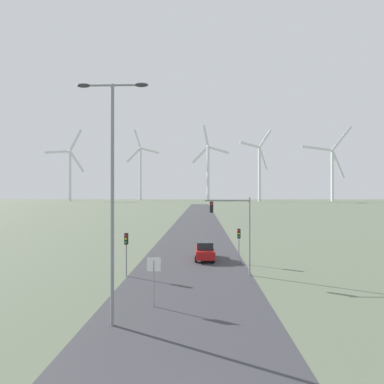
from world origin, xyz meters
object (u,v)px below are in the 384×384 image
(traffic_light_post_near_right, at_px, (239,238))
(car_approaching, at_px, (205,250))
(wind_turbine_right, at_px, (260,168))
(stop_sign_near, at_px, (154,272))
(traffic_light_mast_overhead, at_px, (235,221))
(streetlamp, at_px, (112,177))
(wind_turbine_far_left, at_px, (70,170))
(wind_turbine_center, at_px, (208,168))
(traffic_light_post_near_left, at_px, (126,245))
(wind_turbine_left, at_px, (140,169))
(wind_turbine_far_right, at_px, (332,168))

(traffic_light_post_near_right, xyz_separation_m, car_approaching, (-3.19, 1.69, -1.50))
(car_approaching, bearing_deg, wind_turbine_right, 77.61)
(stop_sign_near, distance_m, traffic_light_mast_overhead, 9.03)
(streetlamp, xyz_separation_m, wind_turbine_far_left, (-99.66, 218.44, 17.47))
(traffic_light_mast_overhead, distance_m, car_approaching, 7.02)
(streetlamp, bearing_deg, wind_turbine_center, 87.46)
(traffic_light_post_near_left, relative_size, car_approaching, 0.83)
(wind_turbine_right, bearing_deg, traffic_light_post_near_left, -103.67)
(stop_sign_near, height_order, car_approaching, stop_sign_near)
(stop_sign_near, xyz_separation_m, wind_turbine_center, (7.98, 215.58, 24.17))
(wind_turbine_far_left, height_order, wind_turbine_center, wind_turbine_center)
(stop_sign_near, height_order, wind_turbine_center, wind_turbine_center)
(car_approaching, bearing_deg, wind_turbine_far_left, 117.17)
(wind_turbine_far_left, relative_size, wind_turbine_center, 0.95)
(wind_turbine_center, bearing_deg, streetlamp, -92.54)
(traffic_light_post_near_left, height_order, wind_turbine_right, wind_turbine_right)
(traffic_light_mast_overhead, bearing_deg, wind_turbine_left, 103.34)
(traffic_light_mast_overhead, relative_size, wind_turbine_center, 0.11)
(wind_turbine_left, xyz_separation_m, wind_turbine_center, (59.64, -32.01, -2.08))
(wind_turbine_far_left, bearing_deg, traffic_light_post_near_left, -64.92)
(car_approaching, relative_size, wind_turbine_left, 0.07)
(car_approaching, height_order, wind_turbine_center, wind_turbine_center)
(wind_turbine_far_left, distance_m, wind_turbine_left, 59.02)
(wind_turbine_far_right, bearing_deg, wind_turbine_left, 168.63)
(wind_turbine_far_right, bearing_deg, traffic_light_post_near_left, -116.97)
(traffic_light_mast_overhead, bearing_deg, streetlamp, -127.51)
(car_approaching, bearing_deg, wind_turbine_left, 103.11)
(traffic_light_mast_overhead, height_order, wind_turbine_far_left, wind_turbine_far_left)
(traffic_light_post_near_right, relative_size, wind_turbine_right, 0.06)
(traffic_light_post_near_right, xyz_separation_m, wind_turbine_right, (41.46, 204.91, 23.67))
(traffic_light_post_near_right, bearing_deg, wind_turbine_left, 103.75)
(traffic_light_post_near_right, height_order, wind_turbine_right, wind_turbine_right)
(streetlamp, relative_size, stop_sign_near, 4.22)
(car_approaching, bearing_deg, streetlamp, -107.78)
(car_approaching, distance_m, wind_turbine_left, 243.00)
(stop_sign_near, distance_m, traffic_light_post_near_right, 12.45)
(traffic_light_post_near_left, bearing_deg, stop_sign_near, -62.76)
(stop_sign_near, xyz_separation_m, traffic_light_mast_overhead, (5.45, 6.80, 2.38))
(streetlamp, xyz_separation_m, wind_turbine_right, (49.44, 218.15, 18.63))
(wind_turbine_center, xyz_separation_m, wind_turbine_right, (39.76, 0.06, -0.10))
(traffic_light_post_near_right, distance_m, traffic_light_mast_overhead, 4.48)
(traffic_light_mast_overhead, relative_size, wind_turbine_far_right, 0.11)
(wind_turbine_far_right, bearing_deg, traffic_light_post_near_right, -115.35)
(streetlamp, xyz_separation_m, stop_sign_near, (1.70, 2.51, -5.44))
(streetlamp, distance_m, traffic_light_post_near_right, 16.26)
(wind_turbine_far_right, bearing_deg, streetlamp, -115.72)
(traffic_light_mast_overhead, bearing_deg, wind_turbine_right, 78.55)
(wind_turbine_far_left, distance_m, wind_turbine_far_right, 205.07)
(streetlamp, xyz_separation_m, wind_turbine_far_right, (105.41, 218.86, 18.00))
(streetlamp, height_order, wind_turbine_center, wind_turbine_center)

